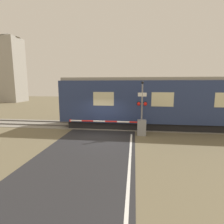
{
  "coord_description": "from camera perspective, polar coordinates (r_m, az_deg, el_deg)",
  "views": [
    {
      "loc": [
        2.36,
        -11.2,
        3.51
      ],
      "look_at": [
        0.74,
        1.49,
        1.52
      ],
      "focal_mm": 28.0,
      "sensor_mm": 36.0,
      "label": 1
    }
  ],
  "objects": [
    {
      "name": "train",
      "position": [
        14.8,
        15.21,
        3.0
      ],
      "size": [
        15.9,
        3.03,
        4.08
      ],
      "color": "black",
      "rests_on": "ground_plane"
    },
    {
      "name": "signal_post",
      "position": [
        12.32,
        9.76,
        2.28
      ],
      "size": [
        0.75,
        0.26,
        3.76
      ],
      "color": "gray",
      "rests_on": "ground_plane"
    },
    {
      "name": "distant_building",
      "position": [
        42.59,
        -30.16,
        12.3
      ],
      "size": [
        4.68,
        4.68,
        13.74
      ],
      "color": "#9E998E",
      "rests_on": "ground_plane"
    },
    {
      "name": "track_bed",
      "position": [
        15.19,
        -1.86,
        -4.44
      ],
      "size": [
        36.0,
        3.2,
        0.13
      ],
      "color": "gray",
      "rests_on": "ground_plane"
    },
    {
      "name": "ground_plane",
      "position": [
        11.97,
        -4.46,
        -8.25
      ],
      "size": [
        80.0,
        80.0,
        0.0
      ],
      "primitive_type": "plane",
      "color": "#6B6047"
    },
    {
      "name": "crossing_barrier",
      "position": [
        12.43,
        7.51,
        -4.69
      ],
      "size": [
        5.58,
        0.44,
        1.1
      ],
      "color": "gray",
      "rests_on": "ground_plane"
    }
  ]
}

